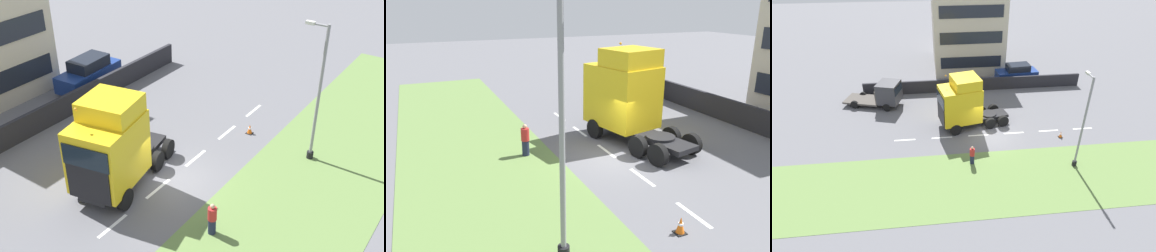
{
  "view_description": "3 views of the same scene",
  "coord_description": "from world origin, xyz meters",
  "views": [
    {
      "loc": [
        -11.94,
        15.13,
        14.47
      ],
      "look_at": [
        -0.52,
        -1.24,
        2.68
      ],
      "focal_mm": 45.0,
      "sensor_mm": 36.0,
      "label": 1
    },
    {
      "loc": [
        -8.25,
        -14.21,
        7.01
      ],
      "look_at": [
        -2.4,
        -1.04,
        2.22
      ],
      "focal_mm": 35.0,
      "sensor_mm": 36.0,
      "label": 2
    },
    {
      "loc": [
        -23.16,
        4.85,
        15.75
      ],
      "look_at": [
        -2.34,
        2.44,
        2.54
      ],
      "focal_mm": 30.0,
      "sensor_mm": 36.0,
      "label": 3
    }
  ],
  "objects": [
    {
      "name": "grass_verge",
      "position": [
        -6.0,
        0.0,
        0.01
      ],
      "size": [
        7.0,
        44.0,
        0.01
      ],
      "color": "#607F42",
      "rests_on": "ground"
    },
    {
      "name": "ground_plane",
      "position": [
        0.0,
        0.0,
        0.0
      ],
      "size": [
        120.0,
        120.0,
        0.0
      ],
      "primitive_type": "plane",
      "color": "slate",
      "rests_on": "ground"
    },
    {
      "name": "boundary_wall",
      "position": [
        9.0,
        0.0,
        0.71
      ],
      "size": [
        0.25,
        24.0,
        1.42
      ],
      "color": "#232328",
      "rests_on": "ground"
    },
    {
      "name": "lorry_cab",
      "position": [
        1.69,
        2.09,
        2.41
      ],
      "size": [
        3.78,
        6.55,
        4.96
      ],
      "rotation": [
        0.0,
        0.0,
        0.21
      ],
      "color": "black",
      "rests_on": "ground"
    },
    {
      "name": "parked_car",
      "position": [
        10.82,
        -5.29,
        1.03
      ],
      "size": [
        2.28,
        4.86,
        2.13
      ],
      "rotation": [
        0.0,
        0.0,
        0.08
      ],
      "color": "navy",
      "rests_on": "ground"
    },
    {
      "name": "lamp_post",
      "position": [
        -4.89,
        -5.8,
        3.37
      ],
      "size": [
        1.29,
        0.35,
        7.35
      ],
      "color": "black",
      "rests_on": "ground"
    },
    {
      "name": "lane_markings",
      "position": [
        0.0,
        -0.7,
        0.0
      ],
      "size": [
        0.16,
        17.8,
        0.0
      ],
      "color": "white",
      "rests_on": "ground"
    },
    {
      "name": "traffic_cone_lead",
      "position": [
        -1.12,
        -6.18,
        0.28
      ],
      "size": [
        0.36,
        0.36,
        0.58
      ],
      "color": "black",
      "rests_on": "ground"
    },
    {
      "name": "pedestrian",
      "position": [
        -3.79,
        1.97,
        0.77
      ],
      "size": [
        0.39,
        0.39,
        1.57
      ],
      "color": "#1E233D",
      "rests_on": "ground"
    }
  ]
}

